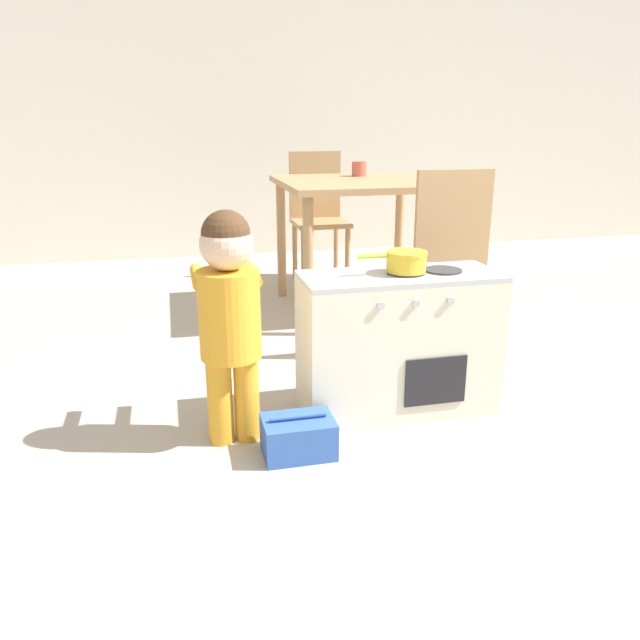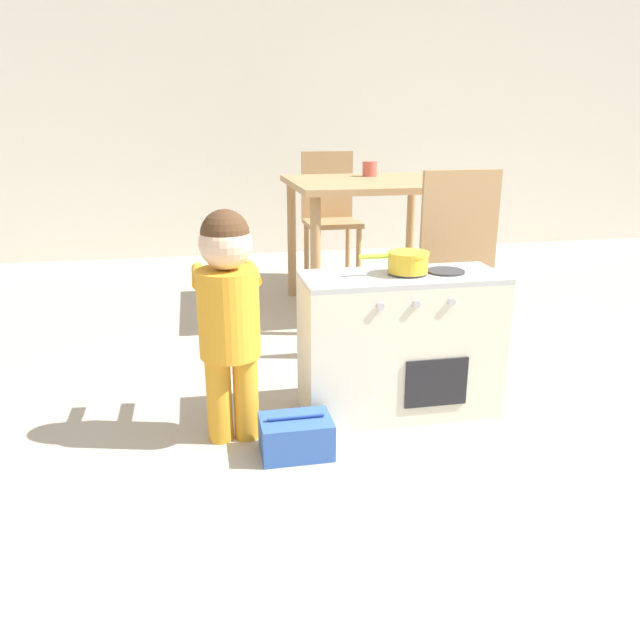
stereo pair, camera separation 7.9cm
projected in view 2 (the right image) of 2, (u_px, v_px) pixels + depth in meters
ground_plane at (476, 544)px, 1.71m from camera, size 16.00×16.00×0.00m
wall_back at (275, 94)px, 5.06m from camera, size 10.00×0.06×2.60m
play_kitchen at (400, 344)px, 2.42m from camera, size 0.76×0.32×0.56m
toy_pot at (407, 261)px, 2.32m from camera, size 0.27×0.15×0.08m
child_figure at (228, 303)px, 2.13m from camera, size 0.24×0.35×0.83m
toy_basket at (296, 436)px, 2.15m from camera, size 0.24×0.17×0.15m
dining_table at (370, 199)px, 3.62m from camera, size 0.92×0.92×0.78m
dining_chair_near at (448, 258)px, 2.99m from camera, size 0.37×0.37×0.90m
dining_chair_far at (330, 214)px, 4.39m from camera, size 0.37×0.37×0.90m
cup_on_table at (370, 169)px, 3.81m from camera, size 0.09×0.09×0.09m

